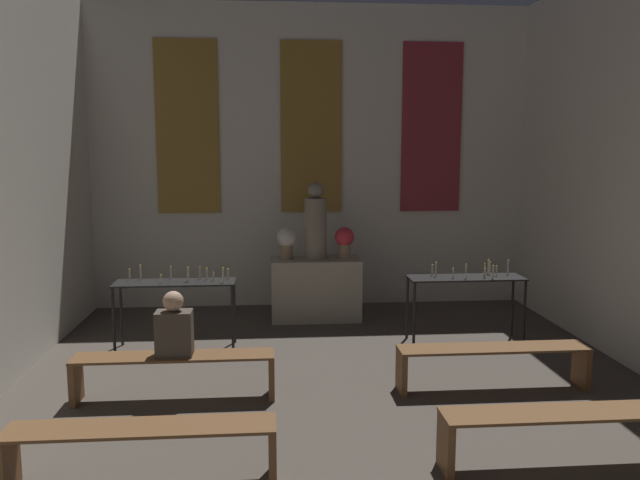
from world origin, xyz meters
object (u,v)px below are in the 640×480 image
Objects in this scene: flower_vase_left at (287,241)px; person_seated at (174,328)px; pew_back_left at (175,367)px; candle_rack_right at (466,285)px; altar at (316,289)px; candle_rack_left at (176,290)px; statue at (316,225)px; flower_vase_right at (344,240)px; pew_third_right at (567,426)px; pew_third_left at (142,442)px; pew_back_right at (493,358)px.

person_seated is (-1.21, -2.96, -0.44)m from flower_vase_left.
candle_rack_right is at bearing 25.31° from pew_back_left.
altar is at bearing 61.01° from person_seated.
candle_rack_left is at bearing -138.14° from flower_vase_left.
statue reaches higher than candle_rack_left.
statue reaches higher than flower_vase_right.
altar is 2.01× the size of person_seated.
altar is at bearing 145.51° from candle_rack_right.
candle_rack_right reaches higher than pew_back_left.
flower_vase_left reaches higher than pew_third_right.
candle_rack_left is (-1.44, -1.29, -0.43)m from flower_vase_left.
statue is 1.72× the size of person_seated.
statue is 0.75× the size of candle_rack_right.
pew_third_right is at bearing 0.00° from pew_third_left.
candle_rack_right is 4.86m from pew_third_left.
pew_third_left is (-1.22, -4.61, -0.85)m from flower_vase_left.
flower_vase_right is at bearing 65.71° from pew_third_left.
flower_vase_right is 2.67m from candle_rack_left.
pew_third_left is 1.70m from person_seated.
candle_rack_right is at bearing -34.49° from altar.
pew_back_right is at bearing -67.60° from flower_vase_right.
flower_vase_left is at bearing 75.16° from pew_third_left.
person_seated is (-2.07, -2.96, -0.44)m from flower_vase_right.
pew_third_left is at bearing -153.51° from pew_back_right.
flower_vase_right reaches higher than pew_third_left.
flower_vase_right is at bearing 0.00° from altar.
altar is at bearing 180.00° from flower_vase_right.
candle_rack_right reaches higher than candle_rack_left.
statue is 0.56× the size of pew_third_right.
statue is at bearing 0.00° from altar.
pew_back_right is (-0.23, -1.67, -0.42)m from candle_rack_right.
pew_third_left is (-1.65, -4.61, -0.12)m from altar.
altar is 4.90m from pew_third_right.
pew_back_right is 3.32m from person_seated.
candle_rack_right is 2.30× the size of person_seated.
pew_back_right is at bearing -60.88° from altar.
candle_rack_right is 0.75× the size of pew_third_left.
flower_vase_right reaches higher than person_seated.
flower_vase_left is 2.68m from candle_rack_right.
altar reaches higher than pew_back_left.
candle_rack_left is 3.75m from candle_rack_right.
person_seated is at bearing -82.22° from candle_rack_left.
flower_vase_right is 3.32m from pew_back_right.
flower_vase_right is 1.99m from candle_rack_right.
pew_back_left is at bearing -154.69° from candle_rack_right.
flower_vase_left is 1.00× the size of flower_vase_right.
pew_back_left is 3.30m from pew_back_right.
altar is 0.85m from flower_vase_right.
flower_vase_right is (0.43, 0.00, -0.24)m from statue.
pew_third_right is at bearing -43.29° from candle_rack_left.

